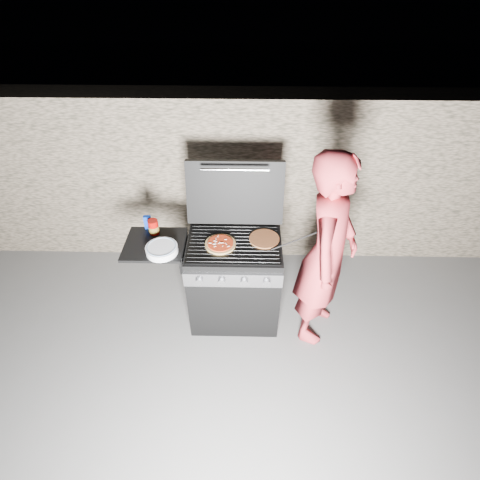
{
  "coord_description": "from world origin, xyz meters",
  "views": [
    {
      "loc": [
        0.1,
        -2.37,
        2.94
      ],
      "look_at": [
        0.05,
        0.0,
        0.95
      ],
      "focal_mm": 28.0,
      "sensor_mm": 36.0,
      "label": 1
    }
  ],
  "objects_px": {
    "gas_grill": "(207,281)",
    "person": "(327,254)",
    "pizza_topped": "(220,244)",
    "sauce_jar": "(154,227)"
  },
  "relations": [
    {
      "from": "person",
      "to": "pizza_topped",
      "type": "bearing_deg",
      "value": 104.93
    },
    {
      "from": "pizza_topped",
      "to": "sauce_jar",
      "type": "height_order",
      "value": "sauce_jar"
    },
    {
      "from": "gas_grill",
      "to": "person",
      "type": "bearing_deg",
      "value": -6.39
    },
    {
      "from": "pizza_topped",
      "to": "person",
      "type": "xyz_separation_m",
      "value": [
        0.87,
        -0.09,
        -0.02
      ]
    },
    {
      "from": "pizza_topped",
      "to": "sauce_jar",
      "type": "bearing_deg",
      "value": 164.72
    },
    {
      "from": "gas_grill",
      "to": "sauce_jar",
      "type": "height_order",
      "value": "sauce_jar"
    },
    {
      "from": "gas_grill",
      "to": "person",
      "type": "height_order",
      "value": "person"
    },
    {
      "from": "pizza_topped",
      "to": "sauce_jar",
      "type": "xyz_separation_m",
      "value": [
        -0.58,
        0.16,
        0.04
      ]
    },
    {
      "from": "gas_grill",
      "to": "person",
      "type": "relative_size",
      "value": 0.74
    },
    {
      "from": "gas_grill",
      "to": "pizza_topped",
      "type": "bearing_deg",
      "value": -8.77
    }
  ]
}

